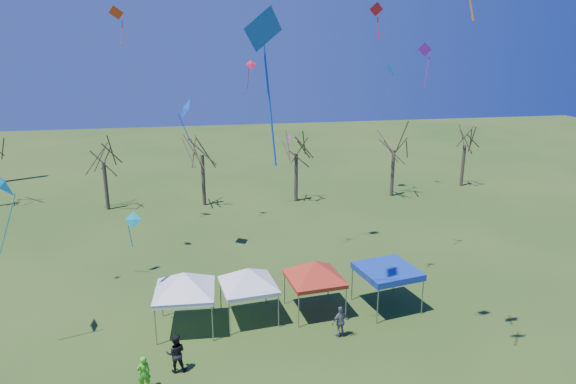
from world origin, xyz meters
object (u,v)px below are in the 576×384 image
at_px(tent_white_mid, 248,272).
at_px(person_green, 144,373).
at_px(tree_2, 201,136).
at_px(tree_4, 395,133).
at_px(tree_1, 102,145).
at_px(tree_5, 466,130).
at_px(tent_blue, 387,271).
at_px(tent_red, 315,265).
at_px(person_grey, 341,322).
at_px(tree_3, 296,136).
at_px(person_dark, 176,353).
at_px(tent_white_west, 184,276).

bearing_deg(tent_white_mid, person_green, -135.49).
relative_size(tree_2, tree_4, 1.04).
xyz_separation_m(tree_1, tree_2, (8.40, -0.27, 0.50)).
bearing_deg(tree_5, tent_blue, -126.76).
relative_size(tree_4, tent_red, 2.00).
bearing_deg(tent_blue, person_grey, -143.74).
distance_m(tree_2, person_grey, 24.46).
bearing_deg(person_green, tent_blue, -179.95).
bearing_deg(tent_red, tree_3, 81.46).
xyz_separation_m(tent_white_mid, tent_red, (3.60, 0.10, 0.07)).
bearing_deg(person_dark, tree_5, -135.73).
bearing_deg(person_dark, tent_red, -149.98).
bearing_deg(tent_blue, tent_red, 177.50).
relative_size(tent_blue, person_green, 2.21).
xyz_separation_m(tree_1, tent_red, (13.78, -20.70, -2.97)).
height_order(tree_4, tent_blue, tree_4).
distance_m(tree_2, tent_white_mid, 20.90).
relative_size(tree_2, tent_white_west, 1.98).
bearing_deg(person_dark, tree_1, -74.01).
height_order(tree_5, person_green, tree_5).
distance_m(tree_3, tree_5, 17.81).
bearing_deg(tree_5, person_grey, -128.93).
bearing_deg(tree_4, person_green, -129.88).
bearing_deg(person_green, tree_4, -150.78).
bearing_deg(person_grey, tree_2, -91.90).
xyz_separation_m(tree_2, tree_5, (26.09, 1.69, -0.56)).
height_order(tree_5, tent_white_mid, tree_5).
relative_size(tree_5, person_grey, 4.52).
relative_size(tree_3, person_grey, 4.79).
relative_size(tree_4, tree_5, 1.06).
distance_m(tree_2, tree_4, 17.73).
bearing_deg(person_dark, tree_4, -127.96).
distance_m(tent_white_west, person_dark, 4.12).
distance_m(tree_4, person_green, 33.09).
bearing_deg(tent_blue, tree_1, 130.52).
bearing_deg(tent_white_mid, tent_white_west, -174.05).
xyz_separation_m(tent_white_mid, person_dark, (-3.69, -3.90, -1.84)).
height_order(tree_3, tree_5, tree_3).
relative_size(tree_3, tree_4, 1.00).
xyz_separation_m(tree_5, tent_blue, (-16.65, -22.29, -3.57)).
xyz_separation_m(tree_1, tree_4, (26.12, -0.65, 0.27)).
bearing_deg(tent_white_west, person_green, -110.80).
bearing_deg(tent_white_mid, tent_red, 1.53).
distance_m(tree_5, tent_white_mid, 33.06).
bearing_deg(tree_5, tent_white_mid, -137.58).
height_order(tree_3, person_green, tree_3).
height_order(tree_1, tree_4, tree_4).
bearing_deg(tree_2, tent_blue, -65.38).
distance_m(tree_4, tent_white_west, 28.25).
bearing_deg(tent_white_west, tree_1, 108.12).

